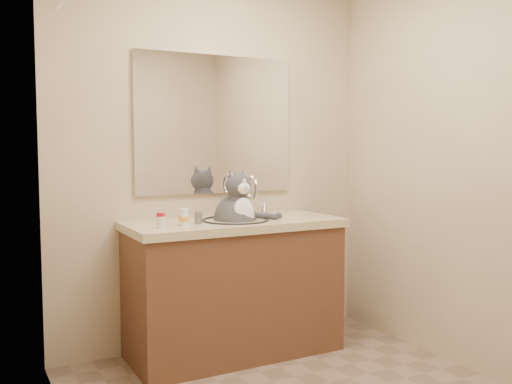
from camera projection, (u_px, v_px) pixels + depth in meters
room at (323, 170)px, 2.67m from camera, size 2.22×2.52×2.42m
vanity at (234, 284)px, 3.58m from camera, size 1.34×0.59×1.12m
mirror at (216, 125)px, 3.73m from camera, size 1.10×0.02×0.90m
shower_curtain at (92, 216)px, 2.28m from camera, size 0.02×1.30×1.93m
cat at (236, 218)px, 3.55m from camera, size 0.41×0.32×0.53m
pill_bottle_redcap at (161, 220)px, 3.20m from camera, size 0.07×0.07×0.09m
pill_bottle_orange at (184, 217)px, 3.29m from camera, size 0.07×0.07×0.10m
grey_canister at (198, 218)px, 3.37m from camera, size 0.05×0.05×0.07m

